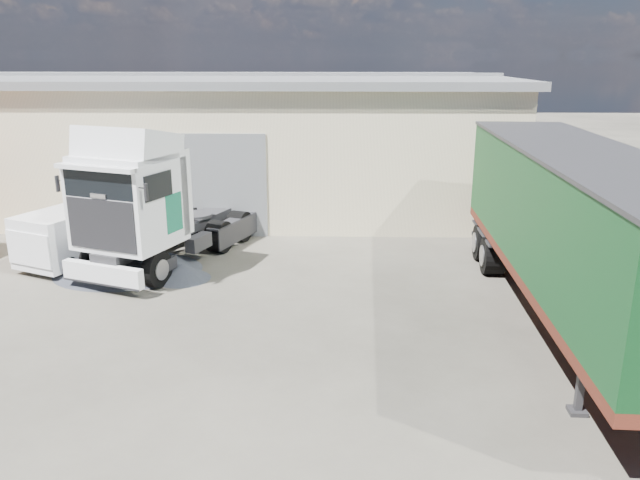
{
  "coord_description": "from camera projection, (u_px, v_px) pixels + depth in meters",
  "views": [
    {
      "loc": [
        2.42,
        -11.1,
        6.13
      ],
      "look_at": [
        2.04,
        3.0,
        1.94
      ],
      "focal_mm": 35.0,
      "sensor_mm": 36.0,
      "label": 1
    }
  ],
  "objects": [
    {
      "name": "ground",
      "position": [
        214.0,
        375.0,
        12.44
      ],
      "size": [
        120.0,
        120.0,
        0.0
      ],
      "primitive_type": "plane",
      "color": "black",
      "rests_on": "ground"
    },
    {
      "name": "warehouse",
      "position": [
        144.0,
        138.0,
        27.17
      ],
      "size": [
        30.6,
        12.6,
        5.42
      ],
      "color": "beige",
      "rests_on": "ground"
    },
    {
      "name": "tractor_unit",
      "position": [
        148.0,
        209.0,
        18.09
      ],
      "size": [
        4.53,
        6.82,
        4.36
      ],
      "rotation": [
        0.0,
        0.0,
        -0.36
      ],
      "color": "black",
      "rests_on": "ground"
    },
    {
      "name": "box_trailer",
      "position": [
        574.0,
        220.0,
        14.2
      ],
      "size": [
        3.17,
        12.53,
        4.13
      ],
      "rotation": [
        0.0,
        0.0,
        -0.04
      ],
      "color": "#2D2D30",
      "rests_on": "ground"
    },
    {
      "name": "panel_van",
      "position": [
        79.0,
        233.0,
        19.16
      ],
      "size": [
        3.19,
        4.45,
        1.69
      ],
      "rotation": [
        0.0,
        0.0,
        -0.41
      ],
      "color": "black",
      "rests_on": "ground"
    },
    {
      "name": "gravel_heap",
      "position": [
        125.0,
        258.0,
        18.32
      ],
      "size": [
        5.53,
        4.99,
        0.89
      ],
      "rotation": [
        0.0,
        0.0,
        0.18
      ],
      "color": "#1F222A",
      "rests_on": "ground"
    }
  ]
}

